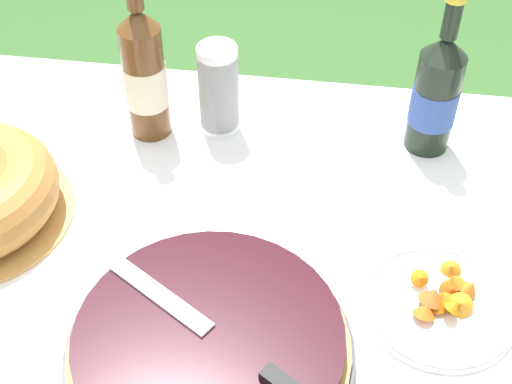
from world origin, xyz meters
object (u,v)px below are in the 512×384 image
object	(u,v)px
serving_knife	(225,342)
snack_plate_left	(440,302)
cup_stack	(219,89)
juice_bottle_red	(436,94)
cider_bottle_amber	(145,73)
berry_tart	(209,345)

from	to	relation	value
serving_knife	snack_plate_left	size ratio (longest dim) A/B	1.48
serving_knife	cup_stack	world-z (taller)	cup_stack
juice_bottle_red	snack_plate_left	bearing A→B (deg)	-88.49
cup_stack	snack_plate_left	distance (m)	0.54
serving_knife	cup_stack	distance (m)	0.52
cup_stack	juice_bottle_red	world-z (taller)	juice_bottle_red
cup_stack	snack_plate_left	world-z (taller)	cup_stack
serving_knife	snack_plate_left	bearing A→B (deg)	-121.31
cup_stack	snack_plate_left	size ratio (longest dim) A/B	0.79
cider_bottle_amber	berry_tart	bearing A→B (deg)	-66.83
cider_bottle_amber	snack_plate_left	world-z (taller)	cider_bottle_amber
snack_plate_left	juice_bottle_red	bearing A→B (deg)	91.51
berry_tart	snack_plate_left	world-z (taller)	berry_tart
serving_knife	snack_plate_left	xyz separation A→B (m)	(0.29, 0.14, -0.05)
serving_knife	juice_bottle_red	distance (m)	0.59
snack_plate_left	berry_tart	bearing A→B (deg)	-157.60
serving_knife	cider_bottle_amber	distance (m)	0.54
serving_knife	cider_bottle_amber	world-z (taller)	cider_bottle_amber
juice_bottle_red	snack_plate_left	distance (m)	0.38
cider_bottle_amber	snack_plate_left	distance (m)	0.62
berry_tart	snack_plate_left	size ratio (longest dim) A/B	1.77
berry_tart	cup_stack	distance (m)	0.50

